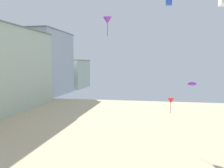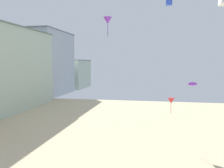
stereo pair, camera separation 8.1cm
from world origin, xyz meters
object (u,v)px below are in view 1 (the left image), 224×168
Objects in this scene: kite_purple_delta at (107,21)px; kite_blue_box at (169,0)px; kite_red_delta at (171,101)px; kite_purple_parafoil at (192,84)px.

kite_blue_box is (6.52, -2.96, 1.15)m from kite_purple_delta.
kite_purple_delta is 7.26m from kite_blue_box.
kite_purple_delta is at bearing -168.28° from kite_red_delta.
kite_red_delta is at bearing -114.22° from kite_purple_parafoil.
kite_blue_box is (-0.65, -4.45, 10.24)m from kite_red_delta.
kite_purple_delta reaches higher than kite_red_delta.
kite_purple_delta is 15.81m from kite_purple_parafoil.
kite_blue_box reaches higher than kite_purple_delta.
kite_purple_delta is at bearing 155.56° from kite_blue_box.
kite_purple_delta is at bearing -139.65° from kite_purple_parafoil.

